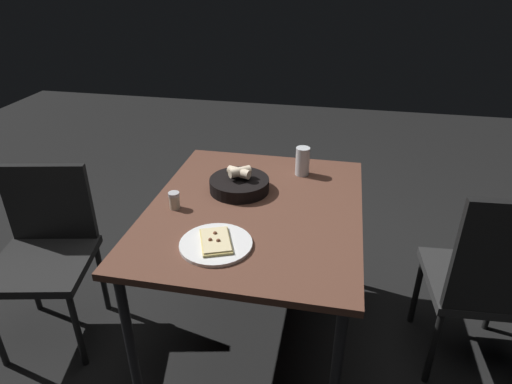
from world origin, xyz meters
TOP-DOWN VIEW (x-y plane):
  - ground at (0.00, 0.00)m, footprint 8.00×8.00m
  - dining_table at (0.00, 0.00)m, footprint 1.14×0.93m
  - pizza_plate at (-0.32, 0.09)m, footprint 0.28×0.28m
  - bread_basket at (0.14, 0.10)m, footprint 0.28×0.28m
  - beer_glass at (0.37, -0.17)m, footprint 0.07×0.07m
  - pepper_shaker at (-0.08, 0.34)m, footprint 0.05×0.05m
  - chair_near at (-0.02, -1.01)m, footprint 0.47×0.47m
  - chair_far at (-0.13, 1.00)m, footprint 0.52×0.52m

SIDE VIEW (x-z plane):
  - ground at x=0.00m, z-range 0.00..0.00m
  - chair_far at x=-0.13m, z-range 0.08..0.95m
  - chair_near at x=-0.02m, z-range 0.06..1.02m
  - dining_table at x=0.00m, z-range 0.31..1.07m
  - pizza_plate at x=-0.32m, z-range 0.75..0.79m
  - pepper_shaker at x=-0.08m, z-range 0.75..0.83m
  - bread_basket at x=0.14m, z-range 0.73..0.85m
  - beer_glass at x=0.37m, z-range 0.75..0.89m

